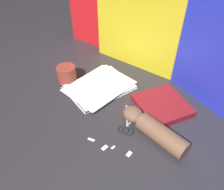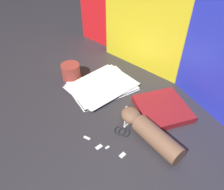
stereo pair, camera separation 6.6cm
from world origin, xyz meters
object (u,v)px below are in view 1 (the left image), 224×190
(mug, at_px, (67,74))
(paper_stack, at_px, (99,86))
(book_closed, at_px, (162,105))
(scissors, at_px, (128,125))
(hand_forearm, at_px, (154,129))

(mug, bearing_deg, paper_stack, 27.95)
(book_closed, distance_m, mug, 0.49)
(scissors, distance_m, hand_forearm, 0.11)
(hand_forearm, bearing_deg, paper_stack, 175.38)
(book_closed, xyz_separation_m, scissors, (-0.03, -0.19, -0.01))
(paper_stack, xyz_separation_m, hand_forearm, (0.36, -0.03, 0.03))
(book_closed, distance_m, scissors, 0.19)
(paper_stack, height_order, book_closed, book_closed)
(mug, bearing_deg, hand_forearm, 5.83)
(paper_stack, height_order, scissors, paper_stack)
(paper_stack, height_order, hand_forearm, hand_forearm)
(hand_forearm, distance_m, mug, 0.52)
(book_closed, xyz_separation_m, hand_forearm, (0.07, -0.15, 0.02))
(scissors, bearing_deg, mug, -178.04)
(mug, bearing_deg, scissors, 1.96)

